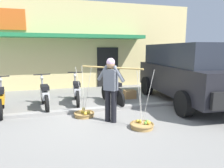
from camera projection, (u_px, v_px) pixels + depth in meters
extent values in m
plane|color=gray|center=(101.00, 118.00, 5.71)|extent=(90.00, 90.00, 0.00)
cube|color=gray|center=(96.00, 109.00, 6.36)|extent=(20.00, 0.24, 0.10)
cylinder|color=black|center=(114.00, 107.00, 5.30)|extent=(0.15, 0.15, 0.86)
cylinder|color=black|center=(108.00, 106.00, 5.39)|extent=(0.15, 0.15, 0.86)
cube|color=slate|center=(111.00, 80.00, 5.22)|extent=(0.38, 0.38, 0.54)
sphere|color=tan|center=(111.00, 64.00, 5.15)|extent=(0.21, 0.21, 0.21)
sphere|color=#D1A8CC|center=(111.00, 62.00, 5.15)|extent=(0.22, 0.22, 0.22)
cylinder|color=slate|center=(119.00, 74.00, 5.08)|extent=(0.30, 0.30, 0.43)
cylinder|color=slate|center=(103.00, 73.00, 5.31)|extent=(0.30, 0.30, 0.43)
cylinder|color=tan|center=(111.00, 68.00, 5.17)|extent=(1.28, 1.29, 0.04)
cylinder|color=#B2894C|center=(142.00, 126.00, 4.98)|extent=(0.55, 0.55, 0.09)
torus|color=olive|center=(142.00, 124.00, 4.97)|extent=(0.60, 0.60, 0.05)
sphere|color=#74B344|center=(145.00, 123.00, 4.96)|extent=(0.08, 0.08, 0.08)
sphere|color=yellow|center=(149.00, 123.00, 4.96)|extent=(0.10, 0.10, 0.10)
sphere|color=gold|center=(141.00, 121.00, 5.06)|extent=(0.09, 0.09, 0.09)
sphere|color=gold|center=(138.00, 121.00, 5.10)|extent=(0.08, 0.08, 0.08)
sphere|color=#70AD42|center=(147.00, 121.00, 5.05)|extent=(0.09, 0.09, 0.09)
cylinder|color=silver|center=(140.00, 96.00, 4.97)|extent=(0.01, 0.27, 1.36)
cylinder|color=silver|center=(139.00, 98.00, 4.76)|extent=(0.23, 0.14, 1.36)
cylinder|color=silver|center=(148.00, 98.00, 4.82)|extent=(0.23, 0.14, 1.36)
cylinder|color=#B2894C|center=(84.00, 115.00, 5.84)|extent=(0.55, 0.55, 0.09)
torus|color=olive|center=(84.00, 113.00, 5.83)|extent=(0.60, 0.60, 0.05)
sphere|color=gold|center=(82.00, 112.00, 5.82)|extent=(0.08, 0.08, 0.08)
sphere|color=gold|center=(89.00, 112.00, 5.77)|extent=(0.10, 0.10, 0.10)
sphere|color=yellow|center=(85.00, 113.00, 5.66)|extent=(0.10, 0.10, 0.10)
sphere|color=gold|center=(84.00, 112.00, 5.82)|extent=(0.08, 0.08, 0.08)
sphere|color=yellow|center=(84.00, 109.00, 5.89)|extent=(0.10, 0.10, 0.10)
cylinder|color=silver|center=(83.00, 89.00, 5.84)|extent=(0.01, 0.27, 1.36)
cylinder|color=silver|center=(80.00, 91.00, 5.63)|extent=(0.23, 0.14, 1.36)
cylinder|color=silver|center=(88.00, 90.00, 5.68)|extent=(0.23, 0.14, 1.36)
cylinder|color=black|center=(2.00, 99.00, 6.63)|extent=(0.18, 0.58, 0.58)
cylinder|color=black|center=(1.00, 109.00, 5.54)|extent=(0.18, 0.58, 0.58)
cube|color=orange|center=(2.00, 92.00, 6.59)|extent=(0.19, 0.30, 0.06)
cube|color=orange|center=(1.00, 97.00, 5.96)|extent=(0.36, 0.92, 0.24)
cube|color=black|center=(0.00, 91.00, 5.76)|extent=(0.32, 0.59, 0.12)
cylinder|color=slate|center=(1.00, 88.00, 6.48)|extent=(0.11, 0.30, 0.76)
cylinder|color=black|center=(0.00, 76.00, 6.34)|extent=(0.54, 0.13, 0.04)
sphere|color=silver|center=(0.00, 80.00, 6.51)|extent=(0.11, 0.11, 0.11)
cylinder|color=black|center=(43.00, 96.00, 7.15)|extent=(0.16, 0.59, 0.58)
cylinder|color=black|center=(47.00, 104.00, 6.03)|extent=(0.16, 0.59, 0.58)
cube|color=silver|center=(42.00, 88.00, 7.11)|extent=(0.18, 0.30, 0.06)
cube|color=silver|center=(45.00, 94.00, 6.46)|extent=(0.33, 0.92, 0.24)
cube|color=black|center=(45.00, 87.00, 6.26)|extent=(0.30, 0.59, 0.12)
cylinder|color=slate|center=(42.00, 85.00, 6.99)|extent=(0.10, 0.30, 0.76)
cylinder|color=black|center=(42.00, 74.00, 6.85)|extent=(0.54, 0.11, 0.04)
sphere|color=silver|center=(42.00, 78.00, 7.02)|extent=(0.11, 0.11, 0.11)
cylinder|color=black|center=(75.00, 92.00, 7.80)|extent=(0.10, 0.58, 0.58)
cylinder|color=black|center=(78.00, 99.00, 6.61)|extent=(0.10, 0.58, 0.58)
cube|color=silver|center=(75.00, 85.00, 7.75)|extent=(0.15, 0.28, 0.06)
cube|color=silver|center=(76.00, 90.00, 7.07)|extent=(0.23, 0.91, 0.24)
cube|color=black|center=(77.00, 84.00, 6.86)|extent=(0.24, 0.57, 0.12)
cylinder|color=slate|center=(75.00, 82.00, 7.64)|extent=(0.07, 0.30, 0.76)
cylinder|color=black|center=(75.00, 72.00, 7.49)|extent=(0.54, 0.06, 0.04)
sphere|color=silver|center=(75.00, 75.00, 7.67)|extent=(0.11, 0.11, 0.11)
cylinder|color=black|center=(105.00, 92.00, 7.73)|extent=(0.17, 0.59, 0.58)
cylinder|color=black|center=(120.00, 99.00, 6.62)|extent=(0.17, 0.59, 0.58)
cube|color=black|center=(105.00, 85.00, 7.68)|extent=(0.18, 0.30, 0.06)
cube|color=black|center=(113.00, 90.00, 7.05)|extent=(0.33, 0.92, 0.24)
cube|color=black|center=(115.00, 84.00, 6.84)|extent=(0.30, 0.59, 0.12)
cylinder|color=slate|center=(106.00, 83.00, 7.57)|extent=(0.10, 0.30, 0.76)
cylinder|color=black|center=(107.00, 72.00, 7.43)|extent=(0.54, 0.12, 0.04)
sphere|color=silver|center=(105.00, 76.00, 7.60)|extent=(0.11, 0.11, 0.11)
cube|color=black|center=(187.00, 79.00, 7.29)|extent=(2.27, 4.84, 0.96)
cube|color=#282D38|center=(186.00, 55.00, 7.28)|extent=(1.99, 3.79, 0.76)
cylinder|color=black|center=(184.00, 104.00, 5.78)|extent=(0.32, 0.78, 0.76)
cylinder|color=black|center=(187.00, 84.00, 8.96)|extent=(0.32, 0.78, 0.76)
cylinder|color=black|center=(147.00, 86.00, 8.59)|extent=(0.32, 0.78, 0.76)
cube|color=#DBC684|center=(65.00, 46.00, 12.08)|extent=(13.00, 5.00, 4.20)
cube|color=#237F47|center=(69.00, 36.00, 9.17)|extent=(7.15, 1.00, 0.16)
cube|color=black|center=(108.00, 67.00, 10.41)|extent=(1.10, 0.06, 2.00)
cube|color=olive|center=(130.00, 94.00, 7.98)|extent=(0.44, 0.36, 0.32)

